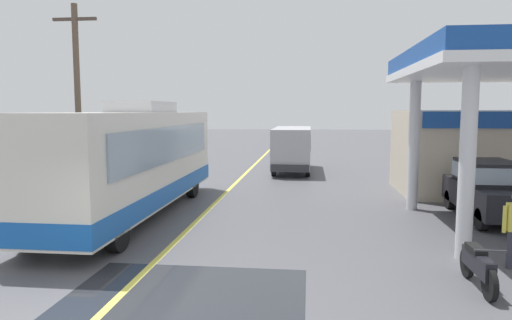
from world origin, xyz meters
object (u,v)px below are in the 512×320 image
object	(u,v)px
minibus_opposing_lane	(292,145)
motorcycle_parked_forecourt	(478,265)
coach_bus_main	(133,162)
car_at_pump	(489,187)
pedestrian_near_pump	(479,194)

from	to	relation	value
minibus_opposing_lane	motorcycle_parked_forecourt	distance (m)	17.45
coach_bus_main	car_at_pump	size ratio (longest dim) A/B	2.63
coach_bus_main	pedestrian_near_pump	bearing A→B (deg)	-0.72
minibus_opposing_lane	motorcycle_parked_forecourt	world-z (taller)	minibus_opposing_lane
coach_bus_main	pedestrian_near_pump	world-z (taller)	coach_bus_main
pedestrian_near_pump	coach_bus_main	bearing A→B (deg)	179.28
motorcycle_parked_forecourt	pedestrian_near_pump	bearing A→B (deg)	71.11
coach_bus_main	minibus_opposing_lane	distance (m)	12.52
coach_bus_main	car_at_pump	xyz separation A→B (m)	(11.26, 0.76, -0.71)
car_at_pump	pedestrian_near_pump	world-z (taller)	car_at_pump
coach_bus_main	car_at_pump	distance (m)	11.31
car_at_pump	motorcycle_parked_forecourt	size ratio (longest dim) A/B	2.33
minibus_opposing_lane	pedestrian_near_pump	xyz separation A→B (m)	(5.93, -11.73, -0.54)
car_at_pump	minibus_opposing_lane	size ratio (longest dim) A/B	0.69
minibus_opposing_lane	pedestrian_near_pump	distance (m)	13.16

